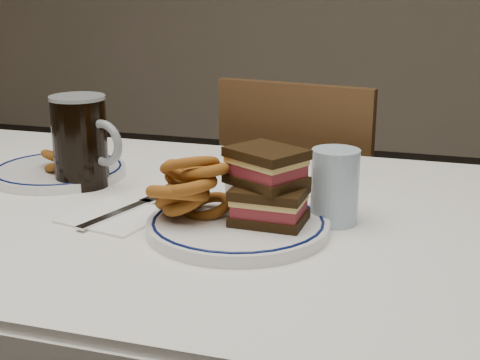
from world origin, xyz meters
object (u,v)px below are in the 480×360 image
(chair_far, at_px, (307,223))
(reuben_sandwich, at_px, (268,186))
(main_plate, at_px, (238,225))
(beer_mug, at_px, (81,141))
(far_plate, at_px, (59,171))

(chair_far, bearing_deg, reuben_sandwich, -83.29)
(main_plate, xyz_separation_m, reuben_sandwich, (0.04, 0.01, 0.06))
(chair_far, bearing_deg, main_plate, -86.48)
(beer_mug, height_order, far_plate, beer_mug)
(chair_far, distance_m, far_plate, 0.77)
(main_plate, bearing_deg, beer_mug, 157.43)
(main_plate, distance_m, reuben_sandwich, 0.08)
(chair_far, bearing_deg, beer_mug, -114.86)
(main_plate, relative_size, reuben_sandwich, 2.05)
(reuben_sandwich, bearing_deg, main_plate, -163.77)
(far_plate, bearing_deg, main_plate, -23.48)
(far_plate, bearing_deg, beer_mug, -27.33)
(main_plate, xyz_separation_m, far_plate, (-0.43, 0.19, -0.00))
(chair_far, relative_size, beer_mug, 5.19)
(main_plate, bearing_deg, chair_far, 93.52)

